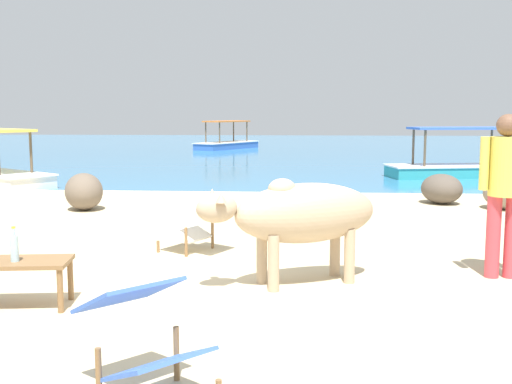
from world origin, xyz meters
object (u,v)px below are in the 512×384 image
object	(u,v)px
cow	(301,214)
deck_chair_far	(143,332)
boat_teal	(458,166)
bottle	(14,247)
boat_blue	(227,143)
deck_chair_near	(196,220)
person_standing	(505,183)
low_bench_table	(24,268)

from	to	relation	value
cow	deck_chair_far	xyz separation A→B (m)	(-0.90, -2.45, -0.29)
boat_teal	cow	bearing A→B (deg)	57.39
cow	deck_chair_far	world-z (taller)	cow
bottle	boat_teal	world-z (taller)	boat_teal
bottle	boat_blue	distance (m)	23.57
deck_chair_near	boat_teal	size ratio (longest dim) A/B	0.24
deck_chair_far	person_standing	world-z (taller)	person_standing
low_bench_table	person_standing	bearing A→B (deg)	8.41
low_bench_table	boat_teal	distance (m)	13.04
person_standing	boat_blue	xyz separation A→B (m)	(-5.40, 22.24, -0.70)
deck_chair_far	person_standing	xyz separation A→B (m)	(2.89, 2.82, 0.56)
low_bench_table	person_standing	distance (m)	4.53
cow	low_bench_table	xyz separation A→B (m)	(-2.33, -0.89, -0.34)
cow	boat_teal	world-z (taller)	boat_teal
low_bench_table	deck_chair_near	distance (m)	2.43
low_bench_table	bottle	world-z (taller)	bottle
boat_blue	boat_teal	distance (m)	14.24
cow	boat_blue	bearing A→B (deg)	-106.42
cow	deck_chair_far	distance (m)	2.63
deck_chair_far	boat_blue	world-z (taller)	boat_blue
person_standing	boat_blue	bearing A→B (deg)	12.02
deck_chair_far	person_standing	size ratio (longest dim) A/B	0.57
boat_blue	boat_teal	xyz separation A→B (m)	(7.47, -12.12, 0.00)
bottle	person_standing	world-z (taller)	person_standing
low_bench_table	boat_blue	distance (m)	23.52
bottle	deck_chair_far	world-z (taller)	bottle
bottle	boat_blue	world-z (taller)	boat_blue
low_bench_table	deck_chair_far	size ratio (longest dim) A/B	0.88
low_bench_table	boat_teal	world-z (taller)	boat_teal
deck_chair_near	bottle	bearing A→B (deg)	89.92
boat_blue	person_standing	bearing A→B (deg)	-137.36
boat_teal	boat_blue	bearing A→B (deg)	-69.81
low_bench_table	person_standing	xyz separation A→B (m)	(4.31, 1.26, 0.61)
low_bench_table	deck_chair_near	bearing A→B (deg)	55.38
bottle	deck_chair_near	bearing A→B (deg)	62.74
boat_teal	deck_chair_far	bearing A→B (deg)	57.58
deck_chair_near	person_standing	distance (m)	3.39
boat_blue	boat_teal	size ratio (longest dim) A/B	0.99
deck_chair_far	boat_blue	bearing A→B (deg)	139.74
deck_chair_far	boat_blue	distance (m)	25.19
boat_blue	cow	bearing A→B (deg)	-142.42
bottle	boat_teal	xyz separation A→B (m)	(6.43, 11.42, -0.27)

